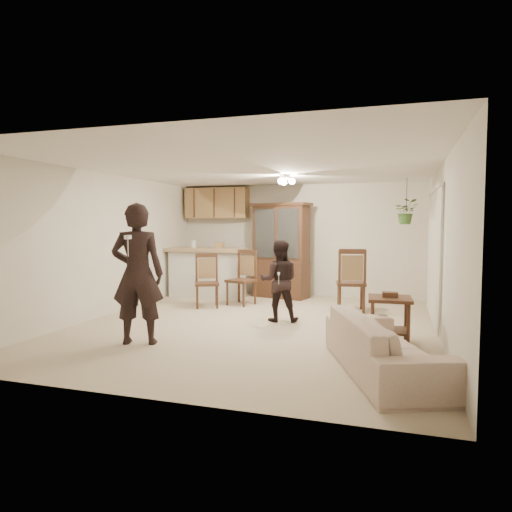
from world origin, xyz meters
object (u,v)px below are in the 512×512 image
(sofa, at_px, (384,340))
(chair_hutch_right, at_px, (351,294))
(side_table, at_px, (390,319))
(adult, at_px, (138,277))
(chair_hutch_left, at_px, (241,289))
(chair_bar, at_px, (207,292))
(china_hutch, at_px, (281,251))
(child, at_px, (279,281))

(sofa, relative_size, chair_hutch_right, 1.60)
(sofa, relative_size, side_table, 2.70)
(adult, height_order, chair_hutch_right, adult)
(chair_hutch_left, bearing_deg, adult, -79.73)
(side_table, bearing_deg, chair_hutch_left, 143.13)
(chair_bar, distance_m, chair_hutch_right, 2.74)
(chair_hutch_left, bearing_deg, side_table, -20.53)
(side_table, bearing_deg, china_hutch, 125.58)
(chair_bar, xyz_separation_m, chair_hutch_right, (2.71, 0.42, 0.04))
(adult, xyz_separation_m, side_table, (3.23, 1.06, -0.58))
(child, distance_m, chair_hutch_right, 1.66)
(chair_hutch_left, distance_m, chair_hutch_right, 2.16)
(chair_bar, bearing_deg, china_hutch, 31.51)
(chair_bar, bearing_deg, chair_hutch_left, 15.19)
(chair_hutch_left, bearing_deg, chair_hutch_right, 15.27)
(side_table, bearing_deg, sofa, -91.27)
(sofa, height_order, chair_hutch_right, chair_hutch_right)
(child, bearing_deg, chair_hutch_left, -62.69)
(sofa, height_order, adult, adult)
(sofa, distance_m, chair_bar, 4.57)
(side_table, relative_size, chair_hutch_right, 0.59)
(side_table, height_order, chair_hutch_right, chair_hutch_right)
(side_table, bearing_deg, chair_bar, 153.51)
(child, distance_m, china_hutch, 2.51)
(adult, relative_size, chair_hutch_right, 1.54)
(sofa, xyz_separation_m, side_table, (0.03, 1.33, -0.04))
(adult, xyz_separation_m, child, (1.45, 1.96, -0.22))
(adult, bearing_deg, chair_hutch_left, -114.03)
(side_table, distance_m, chair_bar, 3.84)
(child, bearing_deg, adult, 39.73)
(chair_hutch_left, xyz_separation_m, chair_hutch_right, (2.16, -0.04, 0.02))
(sofa, distance_m, chair_hutch_right, 3.53)
(child, relative_size, china_hutch, 0.65)
(sofa, distance_m, chair_hutch_left, 4.52)
(sofa, height_order, chair_bar, chair_bar)
(child, xyz_separation_m, chair_bar, (-1.65, 0.82, -0.38))
(adult, height_order, side_table, adult)
(chair_hutch_right, bearing_deg, chair_bar, -1.08)
(china_hutch, bearing_deg, chair_hutch_left, -100.95)
(sofa, xyz_separation_m, adult, (-3.21, 0.27, 0.53))
(adult, xyz_separation_m, china_hutch, (0.87, 4.37, 0.12))
(sofa, bearing_deg, chair_bar, 27.35)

